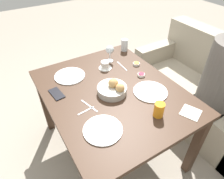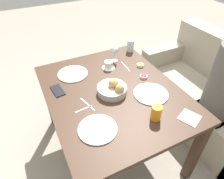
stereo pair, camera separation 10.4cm
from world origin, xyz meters
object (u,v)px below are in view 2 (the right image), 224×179
at_px(juice_glass, 156,113).
at_px(knife_silver, 88,104).
at_px(fork_silver, 126,67).
at_px(napkin, 190,118).
at_px(plate_far_center, 151,94).
at_px(jam_bowl_berry, 144,76).
at_px(couch, 209,98).
at_px(wine_glass, 114,50).
at_px(jam_bowl_honey, 140,65).
at_px(water_tumbler, 130,46).
at_px(seated_person, 223,100).
at_px(cell_phone, 58,91).
at_px(plate_near_right, 98,129).
at_px(bread_basket, 113,89).
at_px(plate_near_left, 73,74).
at_px(coffee_cup, 109,65).
at_px(spoon_coffee, 84,109).

distance_m(juice_glass, knife_silver, 0.48).
bearing_deg(fork_silver, napkin, 5.77).
bearing_deg(napkin, plate_far_center, -163.60).
bearing_deg(jam_bowl_berry, couch, 78.08).
bearing_deg(wine_glass, jam_bowl_honey, 42.28).
bearing_deg(water_tumbler, seated_person, 29.50).
bearing_deg(fork_silver, couch, 65.19).
xyz_separation_m(plate_far_center, cell_phone, (-0.35, -0.62, -0.00)).
relative_size(plate_near_right, cell_phone, 1.57).
relative_size(couch, bread_basket, 6.36).
distance_m(wine_glass, knife_silver, 0.64).
bearing_deg(wine_glass, plate_far_center, 2.97).
height_order(plate_far_center, wine_glass, wine_glass).
bearing_deg(plate_near_left, couch, 69.80).
bearing_deg(couch, plate_far_center, -86.67).
relative_size(plate_far_center, coffee_cup, 2.26).
xyz_separation_m(water_tumbler, jam_bowl_berry, (0.45, -0.13, -0.05)).
relative_size(plate_far_center, jam_bowl_honey, 4.17).
distance_m(water_tumbler, jam_bowl_honey, 0.30).
xyz_separation_m(wine_glass, knife_silver, (0.45, -0.44, -0.11)).
bearing_deg(jam_bowl_berry, seated_person, 57.99).
relative_size(plate_near_left, fork_silver, 1.50).
bearing_deg(plate_near_left, cell_phone, -46.34).
bearing_deg(knife_silver, couch, 87.39).
relative_size(water_tumbler, jam_bowl_honey, 1.89).
distance_m(bread_basket, jam_bowl_honey, 0.45).
xyz_separation_m(bread_basket, plate_far_center, (0.14, 0.25, -0.03)).
xyz_separation_m(plate_far_center, wine_glass, (-0.56, -0.03, 0.11)).
bearing_deg(wine_glass, jam_bowl_berry, 16.08).
relative_size(plate_near_left, plate_far_center, 0.98).
bearing_deg(coffee_cup, jam_bowl_berry, 37.64).
bearing_deg(plate_near_right, plate_near_left, 176.01).
relative_size(bread_basket, plate_near_left, 0.88).
bearing_deg(napkin, juice_glass, -115.29).
distance_m(seated_person, cell_phone, 1.41).
height_order(water_tumbler, cell_phone, water_tumbler).
relative_size(bread_basket, spoon_coffee, 1.75).
bearing_deg(cell_phone, couch, 78.16).
bearing_deg(couch, coffee_cup, -113.77).
distance_m(bread_basket, plate_far_center, 0.29).
height_order(water_tumbler, spoon_coffee, water_tumbler).
distance_m(plate_near_left, jam_bowl_berry, 0.61).
bearing_deg(couch, napkin, -63.69).
bearing_deg(wine_glass, water_tumbler, 113.80).
bearing_deg(napkin, fork_silver, -174.23).
distance_m(jam_bowl_honey, napkin, 0.68).
relative_size(bread_basket, plate_near_right, 0.91).
height_order(plate_near_left, plate_near_right, same).
height_order(wine_glass, napkin, wine_glass).
relative_size(plate_near_right, jam_bowl_berry, 3.94).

